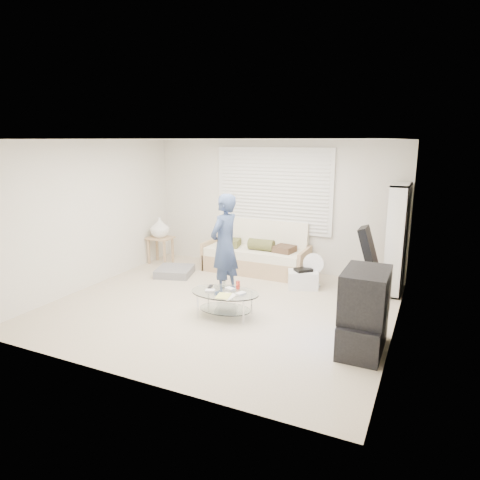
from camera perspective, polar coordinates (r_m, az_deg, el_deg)
The scene contains 13 objects.
ground at distance 6.67m, azimuth -2.51°, elevation -8.75°, with size 5.00×5.00×0.00m, color tan.
room_shell at distance 6.67m, azimuth -0.76°, elevation 5.77°, with size 5.02×4.52×2.51m.
window_blinds at distance 8.26m, azimuth 4.46°, elevation 6.60°, with size 2.32×0.08×1.62m.
futon_sofa at distance 8.26m, azimuth 2.21°, elevation -2.05°, with size 2.01×0.81×0.98m.
grey_floor_pillow at distance 8.19m, azimuth -8.70°, elevation -4.16°, with size 0.64×0.64×0.14m, color slate.
side_table at distance 8.88m, azimuth -10.64°, elevation 1.41°, with size 0.49×0.39×0.96m.
bookshelf at distance 7.47m, azimuth 20.14°, elevation 0.12°, with size 0.29×0.76×1.81m.
guitar_case at distance 7.26m, azimuth 17.00°, elevation -3.31°, with size 0.47×0.42×1.11m.
floor_fan at distance 7.52m, azimuth 9.85°, elevation -3.56°, with size 0.37×0.24×0.60m.
storage_bin at distance 7.46m, azimuth 8.39°, elevation -5.17°, with size 0.59×0.50×0.35m.
tv_unit at distance 5.40m, azimuth 16.19°, elevation -9.15°, with size 0.52×0.92×1.00m.
coffee_table at distance 6.19m, azimuth -1.98°, elevation -7.55°, with size 1.06×0.74×0.49m.
standing_person at distance 6.92m, azimuth -2.08°, elevation -0.68°, with size 0.61×0.40×1.67m, color #304E65.
Camera 1 is at (2.86, -5.49, 2.49)m, focal length 32.00 mm.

